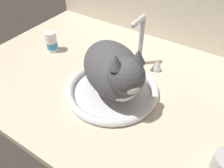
{
  "coord_description": "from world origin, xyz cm",
  "views": [
    {
      "loc": [
        34.22,
        -56.99,
        60.59
      ],
      "look_at": [
        0.98,
        -6.08,
        7.0
      ],
      "focal_mm": 36.27,
      "sensor_mm": 36.0,
      "label": 1
    }
  ],
  "objects_px": {
    "cat": "(114,71)",
    "pill_bottle": "(52,42)",
    "sink_basin": "(112,90)",
    "faucet": "(140,47)"
  },
  "relations": [
    {
      "from": "sink_basin",
      "to": "faucet",
      "type": "relative_size",
      "value": 1.52
    },
    {
      "from": "sink_basin",
      "to": "pill_bottle",
      "type": "distance_m",
      "value": 0.39
    },
    {
      "from": "faucet",
      "to": "pill_bottle",
      "type": "distance_m",
      "value": 0.4
    },
    {
      "from": "sink_basin",
      "to": "pill_bottle",
      "type": "relative_size",
      "value": 3.64
    },
    {
      "from": "pill_bottle",
      "to": "sink_basin",
      "type": "bearing_deg",
      "value": -12.65
    },
    {
      "from": "sink_basin",
      "to": "cat",
      "type": "xyz_separation_m",
      "value": [
        0.02,
        -0.01,
        0.1
      ]
    },
    {
      "from": "faucet",
      "to": "pill_bottle",
      "type": "relative_size",
      "value": 2.39
    },
    {
      "from": "cat",
      "to": "pill_bottle",
      "type": "distance_m",
      "value": 0.42
    },
    {
      "from": "cat",
      "to": "pill_bottle",
      "type": "bearing_deg",
      "value": 166.22
    },
    {
      "from": "pill_bottle",
      "to": "cat",
      "type": "bearing_deg",
      "value": -13.78
    }
  ]
}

